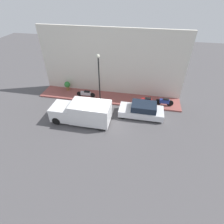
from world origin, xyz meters
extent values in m
plane|color=#514F51|center=(0.00, 0.00, 0.00)|extent=(60.00, 60.00, 0.00)
cube|color=#934C47|center=(4.34, 0.00, 0.08)|extent=(2.36, 15.30, 0.15)
cube|color=silver|center=(5.67, 0.00, 3.51)|extent=(0.30, 15.30, 7.03)
cube|color=silver|center=(1.89, -3.68, 0.47)|extent=(1.84, 4.16, 0.61)
cube|color=#192333|center=(1.89, -3.89, 1.07)|extent=(1.62, 2.29, 0.59)
cylinder|color=black|center=(1.09, -2.05, 0.30)|extent=(0.20, 0.59, 0.59)
cylinder|color=black|center=(2.69, -2.05, 0.30)|extent=(0.20, 0.59, 0.59)
cylinder|color=black|center=(1.09, -5.32, 0.30)|extent=(0.20, 0.59, 0.59)
cylinder|color=black|center=(2.69, -5.32, 0.30)|extent=(0.20, 0.59, 0.59)
cube|color=white|center=(0.03, 0.71, 1.10)|extent=(2.05, 3.47, 1.79)
cube|color=white|center=(0.03, 3.37, 0.83)|extent=(1.94, 1.87, 1.25)
cube|color=#192333|center=(0.03, 3.65, 1.18)|extent=(1.74, 1.03, 0.50)
cylinder|color=black|center=(-0.86, 3.69, 0.37)|extent=(0.22, 0.74, 0.74)
cylinder|color=black|center=(0.92, 3.69, 0.37)|extent=(0.22, 0.74, 0.74)
cylinder|color=black|center=(-0.86, -0.40, 0.37)|extent=(0.22, 0.74, 0.74)
cylinder|color=black|center=(0.92, -0.40, 0.37)|extent=(0.22, 0.74, 0.74)
cube|color=#B21E1E|center=(3.58, -4.11, 0.65)|extent=(0.30, 1.05, 0.50)
cube|color=black|center=(3.58, -4.25, 0.96)|extent=(0.27, 0.57, 0.12)
cylinder|color=black|center=(3.58, -3.42, 0.45)|extent=(0.10, 0.59, 0.59)
cylinder|color=black|center=(3.58, -4.79, 0.45)|extent=(0.10, 0.59, 0.59)
cube|color=#B7B7BF|center=(3.97, 2.48, 0.55)|extent=(0.30, 1.11, 0.36)
cube|color=black|center=(3.97, 2.33, 0.79)|extent=(0.27, 0.60, 0.12)
cylinder|color=black|center=(3.97, 3.25, 0.41)|extent=(0.10, 0.53, 0.53)
cylinder|color=black|center=(3.97, 1.71, 0.41)|extent=(0.10, 0.53, 0.53)
cube|color=navy|center=(3.89, -5.91, 0.63)|extent=(0.30, 0.98, 0.40)
cube|color=black|center=(3.89, -6.04, 0.89)|extent=(0.27, 0.53, 0.12)
cylinder|color=black|center=(3.89, -5.31, 0.48)|extent=(0.10, 0.65, 0.65)
cylinder|color=black|center=(3.89, -6.50, 0.48)|extent=(0.10, 0.65, 0.65)
cylinder|color=black|center=(3.42, 0.72, 2.52)|extent=(0.12, 0.12, 4.74)
sphere|color=silver|center=(3.42, 0.72, 4.98)|extent=(0.32, 0.32, 0.32)
cylinder|color=brown|center=(4.96, 5.02, 0.37)|extent=(0.38, 0.38, 0.44)
sphere|color=#337F38|center=(4.96, 5.02, 0.86)|extent=(0.68, 0.68, 0.68)
camera|label=1|loc=(-11.73, -3.55, 10.38)|focal=28.00mm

